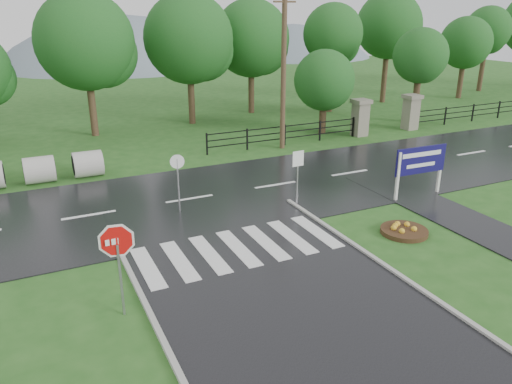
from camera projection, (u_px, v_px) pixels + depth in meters
ground at (321, 334)px, 12.10m from camera, size 120.00×120.00×0.00m
main_road at (190, 200)px, 20.56m from camera, size 90.00×8.00×0.04m
walkway at (454, 216)px, 18.93m from camera, size 2.20×11.00×0.04m
crosswalk at (238, 248)px, 16.31m from camera, size 6.50×2.80×0.02m
pillar_west at (360, 117)px, 30.49m from camera, size 1.00×1.00×2.24m
pillar_east at (411, 111)px, 32.11m from camera, size 1.00×1.00×2.24m
fence_west at (285, 133)px, 28.53m from camera, size 9.58×0.08×1.20m
hills at (99, 173)px, 73.89m from camera, size 102.00×48.00×48.00m
treeline at (136, 128)px, 32.81m from camera, size 83.20×5.20×10.00m
stop_sign at (117, 249)px, 12.24m from camera, size 1.19×0.20×2.70m
estate_billboard at (421, 163)px, 20.41m from camera, size 2.47×0.16×2.16m
flower_bed at (404, 230)px, 17.46m from camera, size 1.64×1.64×0.33m
reg_sign_small at (298, 167)px, 19.47m from camera, size 0.50×0.06×2.25m
reg_sign_round at (178, 177)px, 18.77m from camera, size 0.53×0.14×2.33m
utility_pole_east at (283, 71)px, 26.70m from camera, size 1.47×0.43×8.38m
entrance_tree_left at (324, 81)px, 30.32m from camera, size 3.69×3.69×5.15m
entrance_tree_right at (420, 56)px, 32.94m from camera, size 3.60×3.60×6.28m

